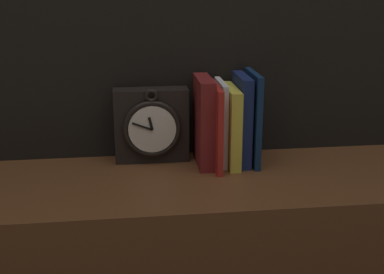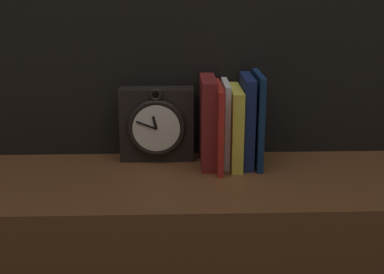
{
  "view_description": "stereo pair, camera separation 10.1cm",
  "coord_description": "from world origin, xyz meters",
  "px_view_note": "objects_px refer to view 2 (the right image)",
  "views": [
    {
      "loc": [
        -0.14,
        -1.06,
        1.21
      ],
      "look_at": [
        0.0,
        0.0,
        0.88
      ],
      "focal_mm": 50.0,
      "sensor_mm": 36.0,
      "label": 1
    },
    {
      "loc": [
        -0.04,
        -1.07,
        1.21
      ],
      "look_at": [
        0.0,
        0.0,
        0.88
      ],
      "focal_mm": 50.0,
      "sensor_mm": 36.0,
      "label": 2
    }
  ],
  "objects_px": {
    "book_slot2_white": "(225,123)",
    "book_slot3_yellow": "(235,127)",
    "clock": "(157,124)",
    "book_slot4_navy": "(247,121)",
    "book_slot0_maroon": "(208,122)",
    "book_slot5_navy": "(257,120)",
    "book_slot1_red": "(218,126)"
  },
  "relations": [
    {
      "from": "book_slot2_white",
      "to": "book_slot3_yellow",
      "type": "height_order",
      "value": "book_slot2_white"
    },
    {
      "from": "clock",
      "to": "book_slot4_navy",
      "type": "height_order",
      "value": "book_slot4_navy"
    },
    {
      "from": "book_slot0_maroon",
      "to": "book_slot5_navy",
      "type": "relative_size",
      "value": 0.95
    },
    {
      "from": "book_slot2_white",
      "to": "book_slot0_maroon",
      "type": "bearing_deg",
      "value": -172.17
    },
    {
      "from": "book_slot1_red",
      "to": "book_slot4_navy",
      "type": "height_order",
      "value": "book_slot4_navy"
    },
    {
      "from": "book_slot0_maroon",
      "to": "book_slot1_red",
      "type": "xyz_separation_m",
      "value": [
        0.02,
        -0.01,
        -0.01
      ]
    },
    {
      "from": "book_slot2_white",
      "to": "book_slot5_navy",
      "type": "xyz_separation_m",
      "value": [
        0.07,
        -0.01,
        0.01
      ]
    },
    {
      "from": "book_slot3_yellow",
      "to": "book_slot5_navy",
      "type": "relative_size",
      "value": 0.85
    },
    {
      "from": "book_slot1_red",
      "to": "clock",
      "type": "bearing_deg",
      "value": 161.33
    },
    {
      "from": "book_slot0_maroon",
      "to": "book_slot1_red",
      "type": "height_order",
      "value": "book_slot0_maroon"
    },
    {
      "from": "book_slot4_navy",
      "to": "book_slot5_navy",
      "type": "distance_m",
      "value": 0.02
    },
    {
      "from": "book_slot2_white",
      "to": "book_slot5_navy",
      "type": "distance_m",
      "value": 0.07
    },
    {
      "from": "clock",
      "to": "book_slot1_red",
      "type": "bearing_deg",
      "value": -18.67
    },
    {
      "from": "book_slot5_navy",
      "to": "clock",
      "type": "bearing_deg",
      "value": 171.1
    },
    {
      "from": "clock",
      "to": "book_slot0_maroon",
      "type": "xyz_separation_m",
      "value": [
        0.12,
        -0.03,
        0.01
      ]
    },
    {
      "from": "book_slot0_maroon",
      "to": "book_slot1_red",
      "type": "distance_m",
      "value": 0.03
    },
    {
      "from": "clock",
      "to": "book_slot5_navy",
      "type": "relative_size",
      "value": 0.84
    },
    {
      "from": "book_slot4_navy",
      "to": "book_slot5_navy",
      "type": "bearing_deg",
      "value": -10.3
    },
    {
      "from": "book_slot0_maroon",
      "to": "book_slot3_yellow",
      "type": "xyz_separation_m",
      "value": [
        0.06,
        -0.0,
        -0.01
      ]
    },
    {
      "from": "book_slot0_maroon",
      "to": "clock",
      "type": "bearing_deg",
      "value": 163.84
    },
    {
      "from": "book_slot0_maroon",
      "to": "book_slot2_white",
      "type": "relative_size",
      "value": 1.05
    },
    {
      "from": "book_slot3_yellow",
      "to": "book_slot4_navy",
      "type": "height_order",
      "value": "book_slot4_navy"
    },
    {
      "from": "clock",
      "to": "book_slot2_white",
      "type": "bearing_deg",
      "value": -10.26
    },
    {
      "from": "book_slot2_white",
      "to": "book_slot4_navy",
      "type": "distance_m",
      "value": 0.05
    },
    {
      "from": "clock",
      "to": "book_slot1_red",
      "type": "relative_size",
      "value": 0.94
    },
    {
      "from": "clock",
      "to": "book_slot3_yellow",
      "type": "height_order",
      "value": "book_slot3_yellow"
    },
    {
      "from": "book_slot1_red",
      "to": "book_slot2_white",
      "type": "relative_size",
      "value": 0.99
    },
    {
      "from": "book_slot0_maroon",
      "to": "book_slot2_white",
      "type": "height_order",
      "value": "book_slot0_maroon"
    },
    {
      "from": "book_slot0_maroon",
      "to": "book_slot3_yellow",
      "type": "bearing_deg",
      "value": -4.22
    },
    {
      "from": "book_slot2_white",
      "to": "book_slot4_navy",
      "type": "height_order",
      "value": "book_slot4_navy"
    },
    {
      "from": "book_slot0_maroon",
      "to": "book_slot3_yellow",
      "type": "relative_size",
      "value": 1.12
    },
    {
      "from": "clock",
      "to": "book_slot2_white",
      "type": "xyz_separation_m",
      "value": [
        0.16,
        -0.03,
        0.01
      ]
    }
  ]
}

